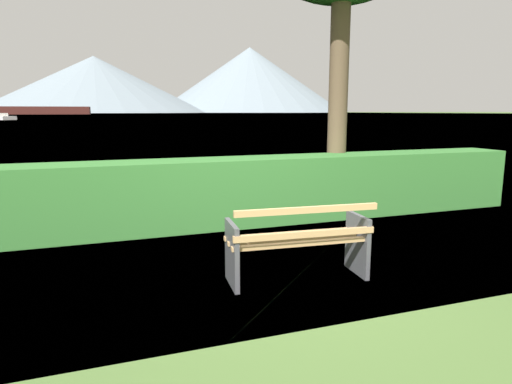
% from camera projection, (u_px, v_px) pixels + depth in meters
% --- Properties ---
extents(ground_plane, '(1400.00, 1400.00, 0.00)m').
position_uv_depth(ground_plane, '(296.00, 278.00, 4.91)').
color(ground_plane, '#4C6B33').
extents(water_surface, '(620.00, 620.00, 0.00)m').
position_uv_depth(water_surface, '(98.00, 114.00, 291.27)').
color(water_surface, '#6B8EA3').
rests_on(water_surface, ground_plane).
extents(park_bench, '(1.56, 0.69, 0.87)m').
position_uv_depth(park_bench, '(298.00, 243.00, 4.78)').
color(park_bench, tan).
rests_on(park_bench, ground_plane).
extents(hedge_row, '(10.62, 0.81, 1.07)m').
position_uv_depth(hedge_row, '(230.00, 192.00, 7.16)').
color(hedge_row, '#387A33').
rests_on(hedge_row, ground_plane).
extents(cargo_ship_large, '(69.85, 13.06, 13.17)m').
position_uv_depth(cargo_ship_large, '(10.00, 107.00, 239.43)').
color(cargo_ship_large, '#471E19').
rests_on(cargo_ship_large, water_surface).
extents(fishing_boat_near, '(7.00, 8.23, 1.39)m').
position_uv_depth(fishing_boat_near, '(0.00, 117.00, 93.52)').
color(fishing_boat_near, silver).
rests_on(fishing_boat_near, water_surface).
extents(distant_hills, '(761.72, 327.40, 84.40)m').
position_uv_depth(distant_hills, '(87.00, 84.00, 521.27)').
color(distant_hills, slate).
rests_on(distant_hills, ground_plane).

